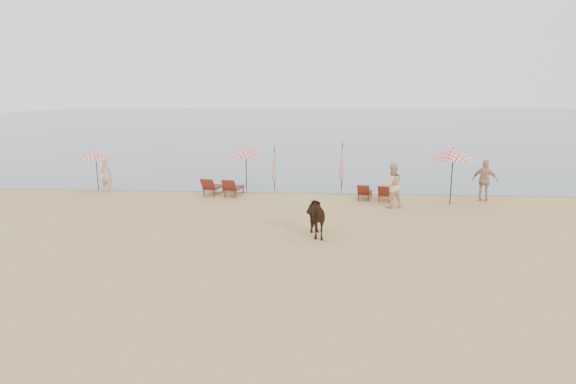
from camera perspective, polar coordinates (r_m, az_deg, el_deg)
name	(u,v)px	position (r m, az deg, el deg)	size (l,w,h in m)	color
ground	(276,262)	(14.52, -1.41, -8.25)	(120.00, 120.00, 0.00)	tan
sea	(316,119)	(93.73, 3.28, 8.59)	(160.00, 140.00, 0.06)	#51606B
lounger_cluster_left	(222,187)	(23.79, -7.80, 0.60)	(1.95, 1.89, 0.62)	maroon
lounger_cluster_right	(375,192)	(22.90, 10.24, -0.05)	(1.79, 1.74, 0.54)	maroon
umbrella_open_left_a	(96,155)	(26.54, -21.83, 4.09)	(1.80, 1.80, 2.05)	black
umbrella_open_left_b	(246,151)	(25.05, -5.02, 4.85)	(1.81, 1.84, 2.31)	black
umbrella_open_right	(453,154)	(22.59, 19.00, 4.31)	(2.10, 2.10, 2.56)	black
umbrella_closed_left	(274,164)	(24.71, -1.61, 3.39)	(0.28, 0.28, 2.27)	black
umbrella_closed_right	(342,161)	(25.00, 6.43, 3.66)	(0.30, 0.30, 2.44)	black
cow	(313,216)	(16.82, 2.94, -2.81)	(0.80, 1.76, 1.49)	black
beachgoer_left	(106,176)	(26.18, -20.73, 1.77)	(0.58, 0.38, 1.59)	tan
beachgoer_right_a	(392,185)	(21.47, 12.23, 0.76)	(0.96, 0.75, 1.97)	#E1B08C
beachgoer_right_b	(485,181)	(24.06, 22.30, 1.27)	(1.14, 0.47, 1.94)	tan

